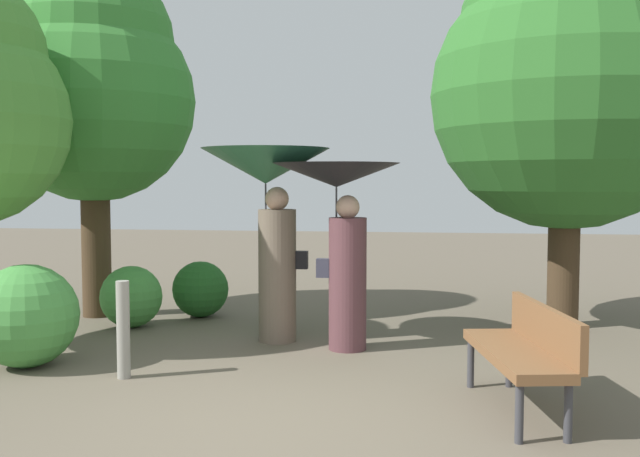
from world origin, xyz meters
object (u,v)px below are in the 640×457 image
at_px(path_marker_post, 123,330).
at_px(tree_near_right, 568,74).
at_px(person_left, 269,194).
at_px(person_right, 340,211).
at_px(park_bench, 525,347).
at_px(tree_mid_left, 93,83).

bearing_deg(path_marker_post, tree_near_right, 34.10).
bearing_deg(person_left, person_right, -114.58).
bearing_deg(tree_near_right, path_marker_post, -145.90).
bearing_deg(path_marker_post, person_right, 37.60).
distance_m(person_left, person_right, 0.90).
distance_m(person_left, tree_near_right, 3.93).
xyz_separation_m(person_right, tree_near_right, (2.59, 1.58, 1.61)).
xyz_separation_m(park_bench, path_marker_post, (-3.49, 0.46, -0.06)).
bearing_deg(tree_near_right, person_right, -148.57).
xyz_separation_m(person_left, park_bench, (2.50, -2.15, -1.15)).
bearing_deg(tree_mid_left, park_bench, -32.82).
bearing_deg(person_right, park_bench, -143.85).
bearing_deg(tree_mid_left, path_marker_post, -60.44).
distance_m(park_bench, tree_mid_left, 6.58).
distance_m(person_right, path_marker_post, 2.52).
distance_m(tree_near_right, tree_mid_left, 6.02).
distance_m(person_left, park_bench, 3.49).
xyz_separation_m(person_left, tree_mid_left, (-2.59, 1.13, 1.42)).
height_order(park_bench, tree_near_right, tree_near_right).
bearing_deg(person_left, tree_near_right, -74.91).
xyz_separation_m(person_right, tree_mid_left, (-3.43, 1.42, 1.60)).
bearing_deg(park_bench, person_right, -148.67).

